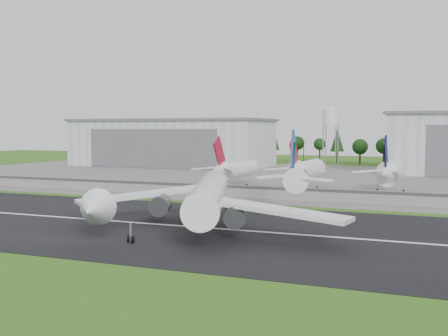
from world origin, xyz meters
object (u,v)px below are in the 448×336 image
at_px(parked_jet_navy, 390,173).
at_px(main_airliner, 207,202).
at_px(parked_jet_red_b, 304,170).
at_px(parked_jet_red_a, 234,170).

bearing_deg(parked_jet_navy, main_airliner, -110.81).
xyz_separation_m(main_airliner, parked_jet_red_b, (1.26, 66.98, 1.35)).
bearing_deg(parked_jet_red_a, parked_jet_navy, 0.09).
xyz_separation_m(parked_jet_red_a, parked_jet_navy, (46.26, 0.07, 0.42)).
xyz_separation_m(main_airliner, parked_jet_navy, (25.45, 66.98, 1.38)).
xyz_separation_m(parked_jet_red_a, parked_jet_red_b, (22.07, 0.07, 0.39)).
distance_m(main_airliner, parked_jet_navy, 71.67).
bearing_deg(main_airliner, parked_jet_red_b, -111.53).
xyz_separation_m(parked_jet_red_b, parked_jet_navy, (24.20, 0.01, 0.04)).
relative_size(main_airliner, parked_jet_red_b, 1.83).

